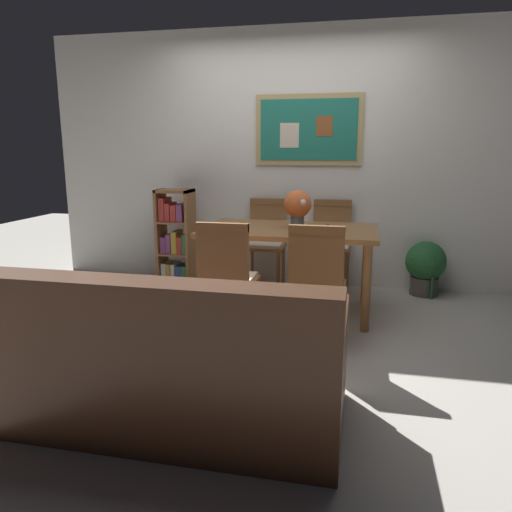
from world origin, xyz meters
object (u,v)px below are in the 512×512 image
object	(u,v)px
dining_chair_near_right	(317,275)
flower_vase	(298,206)
dining_chair_far_right	(331,238)
bookshelf	(176,241)
dining_chair_far_left	(266,236)
leather_couch	(168,366)
potted_ivy	(425,266)
dining_table	(289,239)
dining_chair_near_left	(227,271)
tv_remote	(323,227)

from	to	relation	value
dining_chair_near_right	flower_vase	bearing A→B (deg)	107.23
dining_chair_far_right	bookshelf	distance (m)	1.61
dining_chair_near_right	dining_chair_far_left	xyz separation A→B (m)	(-0.66, 1.50, 0.00)
leather_couch	potted_ivy	xyz separation A→B (m)	(1.59, 2.68, -0.03)
dining_chair_near_right	flower_vase	size ratio (longest dim) A/B	2.81
dining_table	dining_chair_far_left	distance (m)	0.84
dining_chair_near_left	dining_chair_near_right	bearing A→B (deg)	1.85
potted_ivy	tv_remote	xyz separation A→B (m)	(-0.96, -0.70, 0.47)
potted_ivy	flower_vase	size ratio (longest dim) A/B	1.92
dining_chair_near_left	leather_couch	xyz separation A→B (m)	(-0.00, -1.13, -0.22)
dining_chair_far_right	bookshelf	size ratio (longest dim) A/B	0.91
dining_table	dining_chair_near_right	bearing A→B (deg)	-67.70
dining_table	potted_ivy	distance (m)	1.50
potted_ivy	tv_remote	distance (m)	1.28
dining_table	tv_remote	size ratio (longest dim) A/B	9.24
leather_couch	bookshelf	world-z (taller)	bookshelf
dining_chair_far_left	dining_chair_far_right	bearing A→B (deg)	1.78
dining_chair_near_left	tv_remote	bearing A→B (deg)	53.58
dining_chair_near_right	leather_couch	bearing A→B (deg)	-119.72
dining_chair_far_left	dining_chair_near_left	bearing A→B (deg)	-89.89
dining_chair_near_right	potted_ivy	size ratio (longest dim) A/B	1.47
dining_table	dining_chair_near_right	xyz separation A→B (m)	(0.31, -0.75, -0.11)
dining_table	leather_couch	world-z (taller)	leather_couch
dining_chair_near_right	dining_chair_far_left	bearing A→B (deg)	113.72
dining_chair_near_left	leather_couch	size ratio (longest dim) A/B	0.51
dining_chair_near_right	potted_ivy	distance (m)	1.80
dining_chair_far_left	leather_couch	size ratio (longest dim) A/B	0.51
dining_chair_far_left	bookshelf	xyz separation A→B (m)	(-0.94, -0.13, -0.07)
bookshelf	potted_ivy	xyz separation A→B (m)	(2.53, 0.15, -0.18)
dining_chair_near_right	dining_chair_near_left	xyz separation A→B (m)	(-0.66, -0.02, 0.00)
dining_chair_near_right	tv_remote	world-z (taller)	dining_chair_near_right
leather_couch	dining_chair_far_right	bearing A→B (deg)	76.14
dining_chair_near_right	dining_chair_far_right	size ratio (longest dim) A/B	1.00
dining_table	bookshelf	distance (m)	1.44
dining_chair_far_right	leather_couch	distance (m)	2.76
dining_chair_far_right	leather_couch	xyz separation A→B (m)	(-0.66, -2.67, -0.22)
dining_chair_near_left	leather_couch	distance (m)	1.15
dining_chair_near_right	tv_remote	distance (m)	0.85
tv_remote	bookshelf	bearing A→B (deg)	160.82
dining_chair_near_right	leather_couch	xyz separation A→B (m)	(-0.66, -1.15, -0.22)
dining_table	bookshelf	size ratio (longest dim) A/B	1.48
dining_chair_near_right	bookshelf	bearing A→B (deg)	139.43
dining_table	dining_chair_far_right	bearing A→B (deg)	68.11
dining_chair_near_right	dining_chair_far_left	world-z (taller)	same
potted_ivy	tv_remote	bearing A→B (deg)	-143.94
dining_chair_near_left	leather_couch	world-z (taller)	dining_chair_near_left
leather_couch	bookshelf	bearing A→B (deg)	110.51
bookshelf	flower_vase	size ratio (longest dim) A/B	3.11
leather_couch	bookshelf	size ratio (longest dim) A/B	1.79
dining_chair_far_left	tv_remote	bearing A→B (deg)	-47.18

